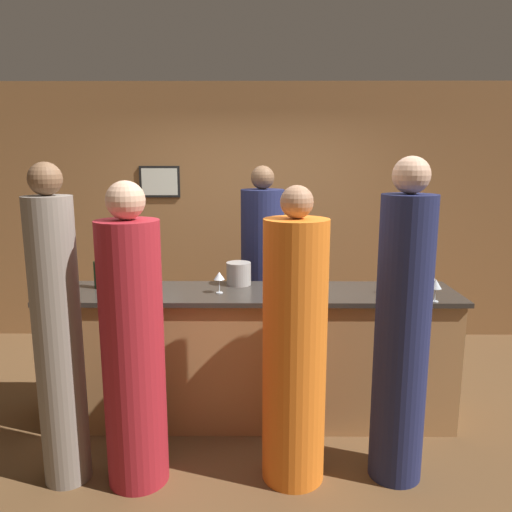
# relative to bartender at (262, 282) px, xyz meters

# --- Properties ---
(ground_plane) EXTENTS (14.00, 14.00, 0.00)m
(ground_plane) POSITION_rel_bartender_xyz_m (-0.09, -0.77, -0.90)
(ground_plane) COLOR brown
(back_wall) EXTENTS (8.00, 0.08, 2.80)m
(back_wall) POSITION_rel_bartender_xyz_m (-0.09, 1.14, 0.50)
(back_wall) COLOR olive
(back_wall) RESTS_ON ground_plane
(bar_counter) EXTENTS (3.08, 0.63, 1.02)m
(bar_counter) POSITION_rel_bartender_xyz_m (-0.09, -0.77, -0.39)
(bar_counter) COLOR #B27F4C
(bar_counter) RESTS_ON ground_plane
(bartender) EXTENTS (0.38, 0.38, 1.94)m
(bartender) POSITION_rel_bartender_xyz_m (0.00, 0.00, 0.00)
(bartender) COLOR #1E234C
(bartender) RESTS_ON ground_plane
(guest_0) EXTENTS (0.39, 0.39, 1.86)m
(guest_0) POSITION_rel_bartender_xyz_m (0.19, -1.50, -0.04)
(guest_0) COLOR orange
(guest_0) RESTS_ON ground_plane
(guest_1) EXTENTS (0.28, 0.28, 1.99)m
(guest_1) POSITION_rel_bartender_xyz_m (-1.24, -1.53, 0.04)
(guest_1) COLOR gray
(guest_1) RESTS_ON ground_plane
(guest_2) EXTENTS (0.33, 0.33, 2.02)m
(guest_2) POSITION_rel_bartender_xyz_m (0.84, -1.48, 0.05)
(guest_2) COLOR #1E234C
(guest_2) RESTS_ON ground_plane
(guest_3) EXTENTS (0.38, 0.38, 1.88)m
(guest_3) POSITION_rel_bartender_xyz_m (-0.79, -1.54, -0.03)
(guest_3) COLOR maroon
(guest_3) RESTS_ON ground_plane
(wine_bottle_0) EXTENTS (0.08, 0.08, 0.29)m
(wine_bottle_0) POSITION_rel_bartender_xyz_m (1.07, -0.86, 0.24)
(wine_bottle_0) COLOR black
(wine_bottle_0) RESTS_ON bar_counter
(wine_bottle_1) EXTENTS (0.07, 0.07, 0.32)m
(wine_bottle_1) POSITION_rel_bartender_xyz_m (-1.52, -0.51, 0.25)
(wine_bottle_1) COLOR black
(wine_bottle_1) RESTS_ON bar_counter
(wine_bottle_2) EXTENTS (0.08, 0.08, 0.29)m
(wine_bottle_2) POSITION_rel_bartender_xyz_m (-1.25, -0.68, 0.24)
(wine_bottle_2) COLOR black
(wine_bottle_2) RESTS_ON bar_counter
(ice_bucket) EXTENTS (0.19, 0.19, 0.18)m
(ice_bucket) POSITION_rel_bartender_xyz_m (-0.19, -0.56, 0.21)
(ice_bucket) COLOR #9E9993
(ice_bucket) RESTS_ON bar_counter
(wine_glass_0) EXTENTS (0.08, 0.08, 0.16)m
(wine_glass_0) POSITION_rel_bartender_xyz_m (1.19, -1.03, 0.25)
(wine_glass_0) COLOR silver
(wine_glass_0) RESTS_ON bar_counter
(wine_glass_1) EXTENTS (0.07, 0.07, 0.18)m
(wine_glass_1) POSITION_rel_bartender_xyz_m (1.23, -0.83, 0.26)
(wine_glass_1) COLOR silver
(wine_glass_1) RESTS_ON bar_counter
(wine_glass_2) EXTENTS (0.06, 0.06, 0.16)m
(wine_glass_2) POSITION_rel_bartender_xyz_m (0.18, -1.00, 0.25)
(wine_glass_2) COLOR silver
(wine_glass_2) RESTS_ON bar_counter
(wine_glass_3) EXTENTS (0.08, 0.08, 0.16)m
(wine_glass_3) POSITION_rel_bartender_xyz_m (0.36, -0.92, 0.25)
(wine_glass_3) COLOR silver
(wine_glass_3) RESTS_ON bar_counter
(wine_glass_4) EXTENTS (0.08, 0.08, 0.16)m
(wine_glass_4) POSITION_rel_bartender_xyz_m (-0.32, -0.81, 0.25)
(wine_glass_4) COLOR silver
(wine_glass_4) RESTS_ON bar_counter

